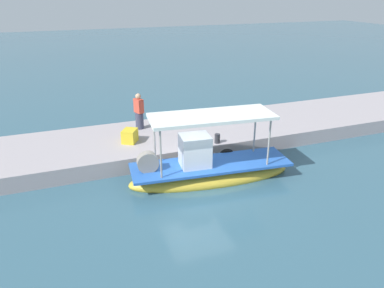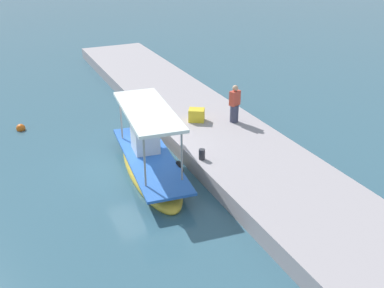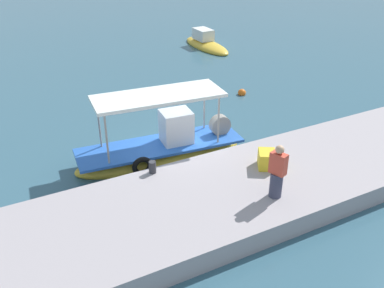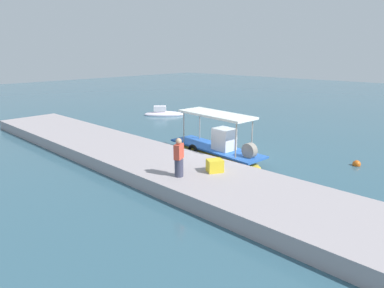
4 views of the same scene
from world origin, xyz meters
TOP-DOWN VIEW (x-y plane):
  - ground_plane at (0.00, 0.00)m, footprint 120.00×120.00m
  - dock_quay at (0.00, -3.88)m, footprint 36.00×4.44m
  - main_fishing_boat at (-0.59, -0.23)m, footprint 6.59×2.35m
  - fisherman_near_bollard at (1.02, -4.91)m, footprint 0.49×0.55m
  - mooring_bollard at (-1.73, -1.95)m, footprint 0.24×0.24m
  - cargo_crate at (1.81, -3.40)m, footprint 0.84×0.89m
  - marker_buoy at (5.77, 3.96)m, footprint 0.42×0.42m
  - moored_boat_near at (8.61, 12.76)m, footprint 1.74×5.08m

SIDE VIEW (x-z plane):
  - ground_plane at x=0.00m, z-range 0.00..0.00m
  - marker_buoy at x=5.77m, z-range -0.13..0.30m
  - moored_boat_near at x=8.61m, z-range -0.51..0.93m
  - dock_quay at x=0.00m, z-range 0.00..0.68m
  - main_fishing_boat at x=-0.59m, z-range -1.05..1.94m
  - mooring_bollard at x=-1.73m, z-range 0.68..1.10m
  - cargo_crate at x=1.81m, z-range 0.68..1.25m
  - fisherman_near_bollard at x=1.02m, z-range 0.60..2.33m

